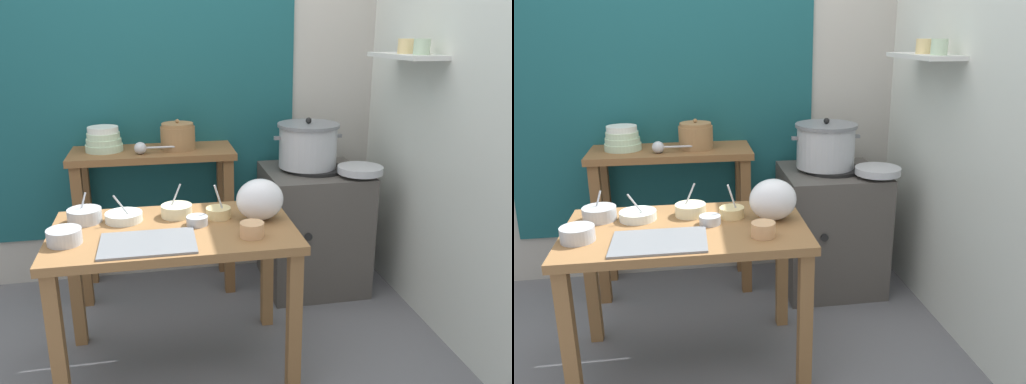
% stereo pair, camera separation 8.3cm
% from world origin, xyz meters
% --- Properties ---
extents(ground_plane, '(9.00, 9.00, 0.00)m').
position_xyz_m(ground_plane, '(0.00, 0.00, 0.00)').
color(ground_plane, slate).
extents(wall_back, '(4.40, 0.12, 2.60)m').
position_xyz_m(wall_back, '(0.08, 1.10, 1.30)').
color(wall_back, '#B2ADA3').
rests_on(wall_back, ground).
extents(wall_right, '(0.30, 3.20, 2.60)m').
position_xyz_m(wall_right, '(1.40, 0.20, 1.30)').
color(wall_right, silver).
rests_on(wall_right, ground).
extents(prep_table, '(1.10, 0.66, 0.72)m').
position_xyz_m(prep_table, '(-0.03, -0.01, 0.61)').
color(prep_table, olive).
rests_on(prep_table, ground).
extents(back_shelf_table, '(0.96, 0.40, 0.90)m').
position_xyz_m(back_shelf_table, '(-0.11, 0.83, 0.68)').
color(back_shelf_table, brown).
rests_on(back_shelf_table, ground).
extents(stove_block, '(0.60, 0.61, 0.78)m').
position_xyz_m(stove_block, '(0.86, 0.70, 0.38)').
color(stove_block, '#4C4742').
rests_on(stove_block, ground).
extents(steamer_pot, '(0.42, 0.38, 0.30)m').
position_xyz_m(steamer_pot, '(0.82, 0.72, 0.91)').
color(steamer_pot, '#B7BABF').
rests_on(steamer_pot, stove_block).
extents(clay_pot, '(0.20, 0.20, 0.18)m').
position_xyz_m(clay_pot, '(0.04, 0.83, 0.98)').
color(clay_pot, olive).
rests_on(clay_pot, back_shelf_table).
extents(bowl_stack_enamel, '(0.22, 0.22, 0.14)m').
position_xyz_m(bowl_stack_enamel, '(-0.39, 0.86, 0.97)').
color(bowl_stack_enamel, '#B7D1AD').
rests_on(bowl_stack_enamel, back_shelf_table).
extents(ladle, '(0.28, 0.07, 0.07)m').
position_xyz_m(ladle, '(-0.17, 0.74, 0.94)').
color(ladle, '#B7BABF').
rests_on(ladle, back_shelf_table).
extents(serving_tray, '(0.40, 0.28, 0.01)m').
position_xyz_m(serving_tray, '(-0.15, -0.18, 0.72)').
color(serving_tray, slate).
rests_on(serving_tray, prep_table).
extents(plastic_bag, '(0.22, 0.18, 0.20)m').
position_xyz_m(plastic_bag, '(0.37, 0.02, 0.82)').
color(plastic_bag, white).
rests_on(plastic_bag, prep_table).
extents(wide_pan, '(0.27, 0.27, 0.04)m').
position_xyz_m(wide_pan, '(1.08, 0.51, 0.80)').
color(wide_pan, '#B7BABF').
rests_on(wide_pan, stove_block).
extents(prep_bowl_0, '(0.15, 0.15, 0.15)m').
position_xyz_m(prep_bowl_0, '(-0.01, 0.14, 0.75)').
color(prep_bowl_0, beige).
rests_on(prep_bowl_0, prep_table).
extents(prep_bowl_1, '(0.17, 0.17, 0.14)m').
position_xyz_m(prep_bowl_1, '(-0.26, 0.12, 0.74)').
color(prep_bowl_1, silver).
rests_on(prep_bowl_1, prep_table).
extents(prep_bowl_2, '(0.11, 0.11, 0.06)m').
position_xyz_m(prep_bowl_2, '(0.30, -0.18, 0.75)').
color(prep_bowl_2, tan).
rests_on(prep_bowl_2, prep_table).
extents(prep_bowl_3, '(0.14, 0.14, 0.06)m').
position_xyz_m(prep_bowl_3, '(-0.49, -0.11, 0.75)').
color(prep_bowl_3, '#B7BABF').
rests_on(prep_bowl_3, prep_table).
extents(prep_bowl_4, '(0.12, 0.12, 0.17)m').
position_xyz_m(prep_bowl_4, '(0.19, 0.08, 0.75)').
color(prep_bowl_4, '#E5C684').
rests_on(prep_bowl_4, prep_table).
extents(prep_bowl_5, '(0.10, 0.10, 0.04)m').
position_xyz_m(prep_bowl_5, '(0.08, 0.01, 0.74)').
color(prep_bowl_5, '#B7BABF').
rests_on(prep_bowl_5, prep_table).
extents(prep_bowl_6, '(0.16, 0.16, 0.14)m').
position_xyz_m(prep_bowl_6, '(-0.44, 0.15, 0.75)').
color(prep_bowl_6, '#B7BABF').
rests_on(prep_bowl_6, prep_table).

